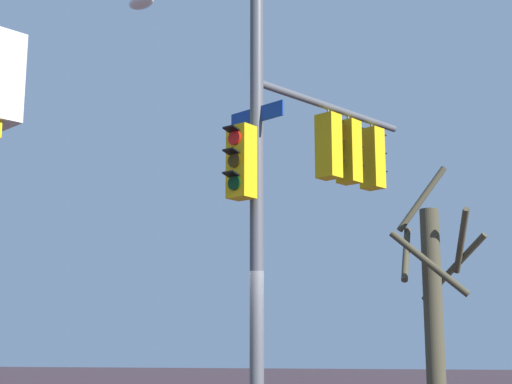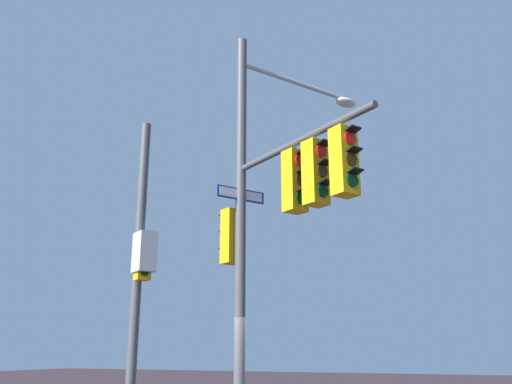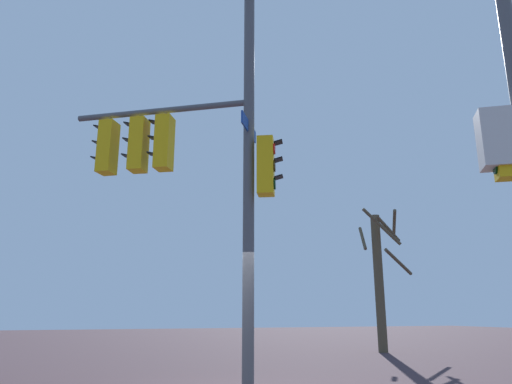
# 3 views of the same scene
# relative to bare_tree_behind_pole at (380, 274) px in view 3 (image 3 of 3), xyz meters

# --- Properties ---
(main_signal_pole_assembly) EXTENTS (3.75, 4.93, 8.40)m
(main_signal_pole_assembly) POSITION_rel_bare_tree_behind_pole_xyz_m (-9.10, -7.69, 1.77)
(main_signal_pole_assembly) COLOR #4C4F54
(main_signal_pole_assembly) RESTS_ON ground
(bare_tree_behind_pole) EXTENTS (2.18, 2.05, 5.47)m
(bare_tree_behind_pole) POSITION_rel_bare_tree_behind_pole_xyz_m (0.00, 0.00, 0.00)
(bare_tree_behind_pole) COLOR #4C4331
(bare_tree_behind_pole) RESTS_ON ground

